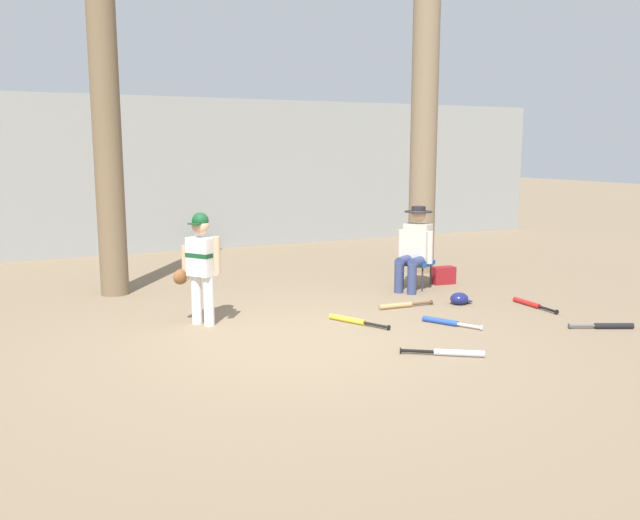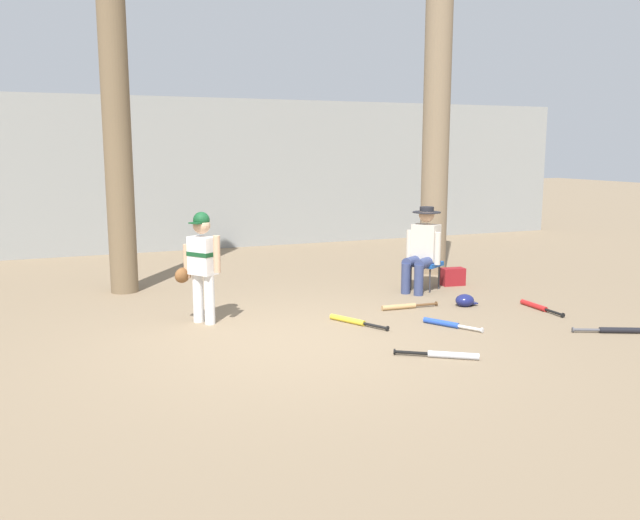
% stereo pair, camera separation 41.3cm
% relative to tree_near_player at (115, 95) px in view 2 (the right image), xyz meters
% --- Properties ---
extents(ground_plane, '(60.00, 60.00, 0.00)m').
position_rel_tree_near_player_xyz_m(ground_plane, '(1.39, -3.27, -2.73)').
color(ground_plane, '#7F6B51').
extents(concrete_back_wall, '(18.00, 0.36, 3.00)m').
position_rel_tree_near_player_xyz_m(concrete_back_wall, '(1.39, 3.75, -1.23)').
color(concrete_back_wall, gray).
rests_on(concrete_back_wall, ground).
extents(tree_near_player, '(0.51, 0.51, 5.95)m').
position_rel_tree_near_player_xyz_m(tree_near_player, '(0.00, 0.00, 0.00)').
color(tree_near_player, brown).
rests_on(tree_near_player, ground).
extents(tree_behind_spectator, '(0.56, 0.56, 5.27)m').
position_rel_tree_near_player_xyz_m(tree_behind_spectator, '(4.85, -0.34, -0.36)').
color(tree_behind_spectator, '#7F6B51').
rests_on(tree_behind_spectator, ground).
extents(young_ballplayer, '(0.51, 0.51, 1.31)m').
position_rel_tree_near_player_xyz_m(young_ballplayer, '(0.67, -2.11, -1.99)').
color(young_ballplayer, white).
rests_on(young_ballplayer, ground).
extents(folding_stool, '(0.55, 0.55, 0.41)m').
position_rel_tree_near_player_xyz_m(folding_stool, '(4.04, -1.47, -2.37)').
color(folding_stool, '#194C9E').
rests_on(folding_stool, ground).
extents(seated_spectator, '(0.65, 0.58, 1.20)m').
position_rel_tree_near_player_xyz_m(seated_spectator, '(3.96, -1.52, -2.09)').
color(seated_spectator, navy).
rests_on(seated_spectator, ground).
extents(handbag_beside_stool, '(0.36, 0.22, 0.26)m').
position_rel_tree_near_player_xyz_m(handbag_beside_stool, '(4.59, -1.36, -2.60)').
color(handbag_beside_stool, maroon).
rests_on(handbag_beside_stool, ground).
extents(bat_blue_youth, '(0.42, 0.67, 0.07)m').
position_rel_tree_near_player_xyz_m(bat_blue_youth, '(3.23, -3.31, -2.70)').
color(bat_blue_youth, '#2347AD').
rests_on(bat_blue_youth, ground).
extents(bat_aluminum_silver, '(0.72, 0.51, 0.07)m').
position_rel_tree_near_player_xyz_m(bat_aluminum_silver, '(2.60, -4.31, -2.70)').
color(bat_aluminum_silver, '#B7BCC6').
rests_on(bat_aluminum_silver, ground).
extents(bat_red_barrel, '(0.08, 0.78, 0.07)m').
position_rel_tree_near_player_xyz_m(bat_red_barrel, '(4.76, -3.03, -2.70)').
color(bat_red_barrel, red).
rests_on(bat_red_barrel, ground).
extents(bat_wood_tan, '(0.78, 0.10, 0.07)m').
position_rel_tree_near_player_xyz_m(bat_wood_tan, '(3.18, -2.39, -2.70)').
color(bat_wood_tan, tan).
rests_on(bat_wood_tan, ground).
extents(bat_black_composite, '(0.69, 0.36, 0.07)m').
position_rel_tree_near_player_xyz_m(bat_black_composite, '(4.80, -4.24, -2.70)').
color(bat_black_composite, black).
rests_on(bat_black_composite, ground).
extents(bat_yellow_trainer, '(0.43, 0.76, 0.07)m').
position_rel_tree_near_player_xyz_m(bat_yellow_trainer, '(2.28, -2.79, -2.70)').
color(bat_yellow_trainer, yellow).
rests_on(bat_yellow_trainer, ground).
extents(batting_helmet_navy, '(0.29, 0.22, 0.17)m').
position_rel_tree_near_player_xyz_m(batting_helmet_navy, '(4.00, -2.55, -2.66)').
color(batting_helmet_navy, navy).
rests_on(batting_helmet_navy, ground).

